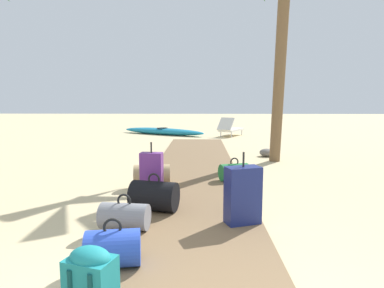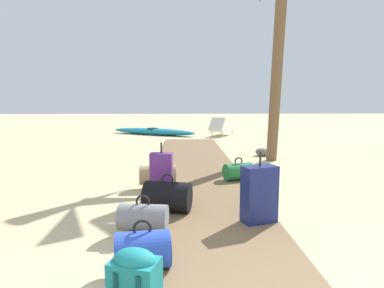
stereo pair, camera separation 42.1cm
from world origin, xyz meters
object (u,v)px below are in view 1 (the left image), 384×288
object	(u,v)px
suitcase_navy	(243,195)
duffel_bag_green	(234,172)
suitcase_purple	(152,176)
duffel_bag_grey	(125,216)
palm_tree_far_right	(281,2)
kayak	(163,131)
backpack_teal	(91,280)
lounge_chair	(230,128)
duffel_bag_blue	(113,248)
duffel_bag_tan	(152,174)
duffel_bag_black	(154,196)

from	to	relation	value
suitcase_navy	duffel_bag_green	bearing A→B (deg)	87.00
suitcase_purple	duffel_bag_grey	bearing A→B (deg)	-96.67
suitcase_purple	palm_tree_far_right	xyz separation A→B (m)	(2.54, 3.30, 3.33)
duffel_bag_grey	kayak	distance (m)	11.06
duffel_bag_green	kayak	world-z (taller)	duffel_bag_green
duffel_bag_green	palm_tree_far_right	size ratio (longest dim) A/B	0.12
backpack_teal	kayak	world-z (taller)	backpack_teal
duffel_bag_green	lounge_chair	size ratio (longest dim) A/B	0.36
duffel_bag_grey	suitcase_purple	world-z (taller)	suitcase_purple
duffel_bag_blue	palm_tree_far_right	distance (m)	6.89
duffel_bag_tan	suitcase_navy	xyz separation A→B (m)	(1.34, -1.84, 0.17)
backpack_teal	duffel_bag_tan	size ratio (longest dim) A/B	0.74
kayak	palm_tree_far_right	bearing A→B (deg)	-61.83
duffel_bag_tan	lounge_chair	xyz separation A→B (m)	(2.08, 8.36, 0.08)
duffel_bag_green	duffel_bag_grey	bearing A→B (deg)	-121.96
duffel_bag_green	palm_tree_far_right	world-z (taller)	palm_tree_far_right
duffel_bag_blue	duffel_bag_black	distance (m)	1.51
duffel_bag_blue	kayak	bearing A→B (deg)	94.40
duffel_bag_blue	kayak	size ratio (longest dim) A/B	0.13
suitcase_navy	duffel_bag_green	world-z (taller)	suitcase_navy
suitcase_purple	duffel_bag_black	bearing A→B (deg)	-78.46
duffel_bag_green	duffel_bag_blue	bearing A→B (deg)	-113.25
lounge_chair	duffel_bag_green	bearing A→B (deg)	-94.45
suitcase_navy	palm_tree_far_right	size ratio (longest dim) A/B	0.18
duffel_bag_green	suitcase_purple	bearing A→B (deg)	-138.68
duffel_bag_grey	palm_tree_far_right	distance (m)	6.30
duffel_bag_black	suitcase_navy	bearing A→B (deg)	-21.01
duffel_bag_black	kayak	world-z (taller)	duffel_bag_black
backpack_teal	duffel_bag_grey	size ratio (longest dim) A/B	0.85
suitcase_navy	duffel_bag_grey	size ratio (longest dim) A/B	1.49
duffel_bag_green	duffel_bag_tan	bearing A→B (deg)	-169.09
duffel_bag_green	kayak	size ratio (longest dim) A/B	0.15
kayak	suitcase_navy	bearing A→B (deg)	-78.60
suitcase_navy	lounge_chair	world-z (taller)	suitcase_navy
backpack_teal	suitcase_purple	world-z (taller)	suitcase_purple
backpack_teal	kayak	size ratio (longest dim) A/B	0.12
duffel_bag_blue	kayak	world-z (taller)	duffel_bag_blue
duffel_bag_tan	kayak	bearing A→B (deg)	95.32
kayak	duffel_bag_green	bearing A→B (deg)	-75.22
duffel_bag_blue	palm_tree_far_right	size ratio (longest dim) A/B	0.11
duffel_bag_black	backpack_teal	bearing A→B (deg)	-93.34
duffel_bag_black	palm_tree_far_right	distance (m)	5.72
duffel_bag_blue	duffel_bag_green	size ratio (longest dim) A/B	0.88
duffel_bag_grey	suitcase_navy	bearing A→B (deg)	9.51
duffel_bag_tan	suitcase_purple	bearing A→B (deg)	-81.84
duffel_bag_green	suitcase_purple	world-z (taller)	suitcase_purple
duffel_bag_black	duffel_bag_green	bearing A→B (deg)	54.30
suitcase_navy	duffel_bag_black	bearing A→B (deg)	158.99
duffel_bag_blue	kayak	xyz separation A→B (m)	(-0.91, 11.87, -0.10)
duffel_bag_grey	kayak	bearing A→B (deg)	94.27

